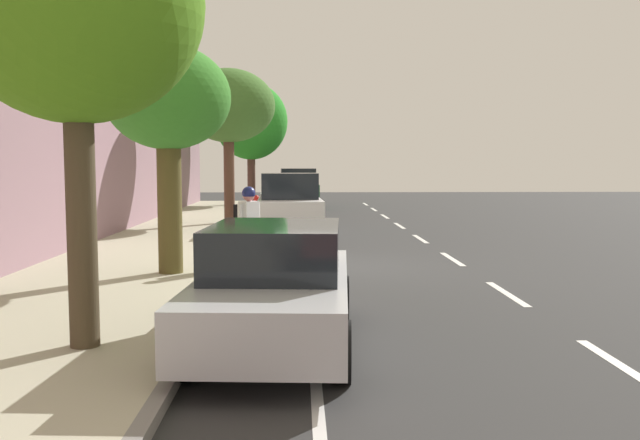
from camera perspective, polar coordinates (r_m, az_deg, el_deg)
ground at (r=14.79m, az=0.93°, el=-3.96°), size 74.00×74.00×0.00m
sidewalk at (r=15.17m, az=-15.01°, el=-3.64°), size 4.19×46.25×0.14m
curb_edge at (r=14.82m, az=-6.79°, el=-3.70°), size 0.16×46.25×0.14m
lane_stripe_centre at (r=16.19m, az=11.16°, el=-3.26°), size 0.14×44.20×0.01m
lane_stripe_bike_edge at (r=14.77m, az=-1.09°, el=-3.95°), size 0.12×46.25×0.01m
building_facade at (r=15.74m, az=-23.67°, el=7.43°), size 0.50×46.25×6.17m
parked_suv_green_nearest at (r=33.68m, az=-1.92°, el=2.77°), size 2.12×4.78×1.99m
parked_pickup_white_second at (r=21.76m, az=-2.63°, el=1.27°), size 2.17×5.37×1.95m
parked_sedan_silver_mid at (r=8.32m, az=-3.81°, el=-5.67°), size 2.06×4.51×1.52m
bicycle_at_curb at (r=13.37m, az=-5.34°, el=-3.37°), size 1.56×0.79×0.73m
cyclist_with_backpack at (r=13.76m, az=-6.15°, el=-0.02°), size 0.53×0.55×1.80m
street_tree_near_cyclist at (r=35.21m, az=-5.89°, el=8.31°), size 3.79×3.79×6.25m
street_tree_mid_block at (r=24.23m, az=-7.79°, el=9.51°), size 3.31×3.31×5.44m
street_tree_far_end at (r=13.30m, az=-12.80°, el=9.71°), size 2.40×2.40×4.38m
street_tree_corner at (r=8.35m, az=-20.09°, el=16.80°), size 2.89×2.89×5.30m
fire_hydrant at (r=27.01m, az=-5.42°, el=1.24°), size 0.22×0.22×0.84m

